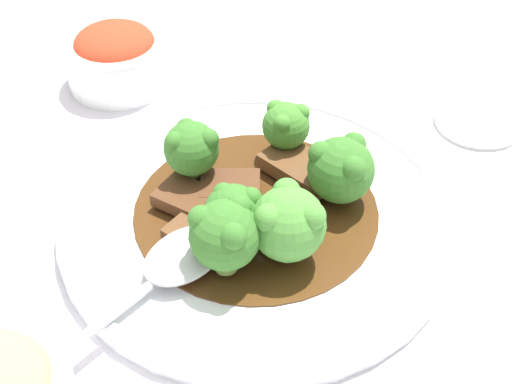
# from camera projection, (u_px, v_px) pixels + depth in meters

# --- Properties ---
(ground_plane) EXTENTS (4.00, 4.00, 0.00)m
(ground_plane) POSITION_uv_depth(u_px,v_px,m) (256.00, 224.00, 0.57)
(ground_plane) COLOR silver
(main_plate) EXTENTS (0.31, 0.31, 0.02)m
(main_plate) POSITION_uv_depth(u_px,v_px,m) (256.00, 215.00, 0.56)
(main_plate) COLOR white
(main_plate) RESTS_ON ground_plane
(beef_strip_0) EXTENTS (0.05, 0.03, 0.01)m
(beef_strip_0) POSITION_uv_depth(u_px,v_px,m) (280.00, 213.00, 0.54)
(beef_strip_0) COLOR brown
(beef_strip_0) RESTS_ON main_plate
(beef_strip_1) EXTENTS (0.04, 0.06, 0.01)m
(beef_strip_1) POSITION_uv_depth(u_px,v_px,m) (193.00, 201.00, 0.55)
(beef_strip_1) COLOR #56331E
(beef_strip_1) RESTS_ON main_plate
(beef_strip_2) EXTENTS (0.05, 0.07, 0.01)m
(beef_strip_2) POSITION_uv_depth(u_px,v_px,m) (301.00, 168.00, 0.58)
(beef_strip_2) COLOR brown
(beef_strip_2) RESTS_ON main_plate
(beef_strip_3) EXTENTS (0.06, 0.06, 0.01)m
(beef_strip_3) POSITION_uv_depth(u_px,v_px,m) (229.00, 189.00, 0.56)
(beef_strip_3) COLOR #56331E
(beef_strip_3) RESTS_ON main_plate
(beef_strip_4) EXTENTS (0.03, 0.05, 0.01)m
(beef_strip_4) POSITION_uv_depth(u_px,v_px,m) (199.00, 237.00, 0.52)
(beef_strip_4) COLOR brown
(beef_strip_4) RESTS_ON main_plate
(broccoli_floret_0) EXTENTS (0.05, 0.05, 0.05)m
(broccoli_floret_0) POSITION_uv_depth(u_px,v_px,m) (341.00, 168.00, 0.54)
(broccoli_floret_0) COLOR #8EB756
(broccoli_floret_0) RESTS_ON main_plate
(broccoli_floret_1) EXTENTS (0.04, 0.04, 0.05)m
(broccoli_floret_1) POSITION_uv_depth(u_px,v_px,m) (191.00, 148.00, 0.55)
(broccoli_floret_1) COLOR #7FA84C
(broccoli_floret_1) RESTS_ON main_plate
(broccoli_floret_2) EXTENTS (0.04, 0.04, 0.05)m
(broccoli_floret_2) POSITION_uv_depth(u_px,v_px,m) (233.00, 212.00, 0.50)
(broccoli_floret_2) COLOR #7FA84C
(broccoli_floret_2) RESTS_ON main_plate
(broccoli_floret_3) EXTENTS (0.05, 0.05, 0.06)m
(broccoli_floret_3) POSITION_uv_depth(u_px,v_px,m) (225.00, 234.00, 0.48)
(broccoli_floret_3) COLOR #7FA84C
(broccoli_floret_3) RESTS_ON main_plate
(broccoli_floret_4) EXTENTS (0.05, 0.05, 0.06)m
(broccoli_floret_4) POSITION_uv_depth(u_px,v_px,m) (288.00, 222.00, 0.49)
(broccoli_floret_4) COLOR #8EB756
(broccoli_floret_4) RESTS_ON main_plate
(broccoli_floret_5) EXTENTS (0.04, 0.04, 0.05)m
(broccoli_floret_5) POSITION_uv_depth(u_px,v_px,m) (286.00, 125.00, 0.58)
(broccoli_floret_5) COLOR #8EB756
(broccoli_floret_5) RESTS_ON main_plate
(serving_spoon) EXTENTS (0.24, 0.05, 0.01)m
(serving_spoon) POSITION_uv_depth(u_px,v_px,m) (164.00, 272.00, 0.49)
(serving_spoon) COLOR silver
(serving_spoon) RESTS_ON main_plate
(side_bowl_kimchi) EXTENTS (0.10, 0.10, 0.06)m
(side_bowl_kimchi) POSITION_uv_depth(u_px,v_px,m) (116.00, 57.00, 0.69)
(side_bowl_kimchi) COLOR white
(side_bowl_kimchi) RESTS_ON ground_plane
(sauce_dish) EXTENTS (0.08, 0.08, 0.01)m
(sauce_dish) POSITION_uv_depth(u_px,v_px,m) (479.00, 118.00, 0.66)
(sauce_dish) COLOR white
(sauce_dish) RESTS_ON ground_plane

